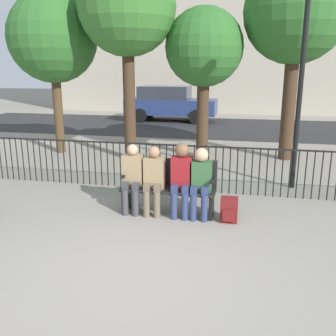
% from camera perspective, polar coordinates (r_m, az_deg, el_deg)
% --- Properties ---
extents(ground_plane, '(80.00, 80.00, 0.00)m').
position_cam_1_polar(ground_plane, '(4.67, -5.42, -15.93)').
color(ground_plane, gray).
extents(park_bench, '(1.59, 0.45, 0.92)m').
position_cam_1_polar(park_bench, '(6.35, 0.15, -2.54)').
color(park_bench, black).
rests_on(park_bench, ground).
extents(seated_person_0, '(0.34, 0.39, 1.18)m').
position_cam_1_polar(seated_person_0, '(6.33, -5.41, -1.09)').
color(seated_person_0, '#3D3D42').
rests_on(seated_person_0, ground).
extents(seated_person_1, '(0.34, 0.39, 1.16)m').
position_cam_1_polar(seated_person_1, '(6.23, -2.17, -1.36)').
color(seated_person_1, brown).
rests_on(seated_person_1, ground).
extents(seated_person_2, '(0.34, 0.39, 1.24)m').
position_cam_1_polar(seated_person_2, '(6.12, 2.07, -1.11)').
color(seated_person_2, navy).
rests_on(seated_person_2, ground).
extents(seated_person_3, '(0.34, 0.39, 1.17)m').
position_cam_1_polar(seated_person_3, '(6.09, 4.99, -1.65)').
color(seated_person_3, navy).
rests_on(seated_person_3, ground).
extents(backpack, '(0.27, 0.24, 0.41)m').
position_cam_1_polar(backpack, '(6.11, 9.28, -6.33)').
color(backpack, maroon).
rests_on(backpack, ground).
extents(fence_railing, '(9.01, 0.03, 0.95)m').
position_cam_1_polar(fence_railing, '(7.46, 1.92, 0.66)').
color(fence_railing, black).
rests_on(fence_railing, ground).
extents(tree_0, '(2.45, 2.45, 4.44)m').
position_cam_1_polar(tree_0, '(11.33, -17.14, 18.32)').
color(tree_0, '#4C3823').
rests_on(tree_0, ground).
extents(tree_1, '(2.62, 2.62, 5.10)m').
position_cam_1_polar(tree_1, '(10.58, 18.96, 21.48)').
color(tree_1, '#422D1E').
rests_on(tree_1, ground).
extents(tree_2, '(2.48, 2.48, 5.15)m').
position_cam_1_polar(tree_2, '(10.19, -6.27, 23.12)').
color(tree_2, '#422D1E').
rests_on(tree_2, ground).
extents(tree_3, '(2.04, 2.04, 3.96)m').
position_cam_1_polar(tree_3, '(10.25, 5.53, 17.59)').
color(tree_3, '#422D1E').
rests_on(tree_3, ground).
extents(lamp_post, '(0.28, 0.28, 4.05)m').
position_cam_1_polar(lamp_post, '(7.86, 19.92, 15.87)').
color(lamp_post, black).
rests_on(lamp_post, ground).
extents(street_surface, '(24.00, 6.00, 0.01)m').
position_cam_1_polar(street_surface, '(16.04, 7.50, 6.19)').
color(street_surface, '#2B2B2D').
rests_on(street_surface, ground).
extents(parked_car_0, '(4.20, 1.94, 1.62)m').
position_cam_1_polar(parked_car_0, '(17.86, 0.23, 9.89)').
color(parked_car_0, navy).
rests_on(parked_car_0, ground).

